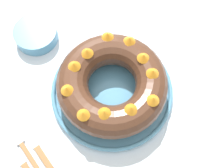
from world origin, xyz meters
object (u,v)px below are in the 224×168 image
at_px(fork, 26,151).
at_px(cake_knife, 37,148).
at_px(serving_dish, 112,92).
at_px(serving_knife, 24,165).
at_px(side_bowl, 36,34).
at_px(bundt_cake, 112,84).

xyz_separation_m(fork, cake_knife, (0.03, -0.01, -0.00)).
height_order(serving_dish, serving_knife, serving_dish).
bearing_deg(serving_dish, side_bowl, 104.58).
height_order(fork, cake_knife, cake_knife).
xyz_separation_m(serving_dish, cake_knife, (-0.26, -0.01, -0.01)).
distance_m(serving_dish, cake_knife, 0.26).
height_order(serving_dish, bundt_cake, bundt_cake).
bearing_deg(serving_dish, bundt_cake, 31.56).
relative_size(serving_knife, side_bowl, 1.60).
xyz_separation_m(serving_knife, cake_knife, (0.05, 0.02, 0.00)).
height_order(bundt_cake, serving_knife, bundt_cake).
distance_m(bundt_cake, fork, 0.29).
height_order(bundt_cake, cake_knife, bundt_cake).
distance_m(serving_dish, fork, 0.29).
bearing_deg(side_bowl, bundt_cake, -75.41).
bearing_deg(bundt_cake, serving_dish, -148.44).
relative_size(serving_dish, side_bowl, 2.65).
bearing_deg(cake_knife, side_bowl, 61.11).
distance_m(serving_dish, bundt_cake, 0.06).
height_order(serving_dish, cake_knife, serving_dish).
distance_m(bundt_cake, serving_knife, 0.32).
height_order(serving_dish, side_bowl, side_bowl).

